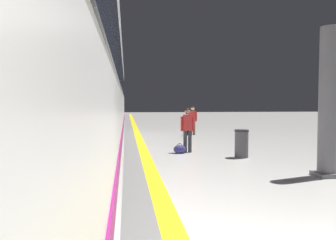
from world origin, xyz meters
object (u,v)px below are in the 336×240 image
at_px(high_speed_train, 57,71).
at_px(passenger_mid, 193,118).
at_px(duffel_bag_near, 180,149).
at_px(passenger_near, 188,127).
at_px(waste_bin, 241,144).
at_px(duffel_bag_mid, 187,132).
at_px(platform_pillar, 328,105).

xyz_separation_m(high_speed_train, passenger_mid, (5.22, 10.30, -1.58)).
bearing_deg(duffel_bag_near, passenger_near, 34.32).
bearing_deg(waste_bin, duffel_bag_mid, 92.93).
bearing_deg(high_speed_train, passenger_mid, 63.14).
xyz_separation_m(passenger_near, platform_pillar, (2.64, -4.28, 0.79)).
bearing_deg(high_speed_train, passenger_near, 46.17).
bearing_deg(waste_bin, passenger_mid, 90.50).
bearing_deg(duffel_bag_near, high_speed_train, -132.92).
height_order(high_speed_train, duffel_bag_mid, high_speed_train).
bearing_deg(high_speed_train, platform_pillar, -3.38).
bearing_deg(passenger_mid, duffel_bag_mid, -155.42).
xyz_separation_m(passenger_mid, waste_bin, (0.07, -7.73, -0.46)).
bearing_deg(platform_pillar, high_speed_train, 176.62).
height_order(high_speed_train, passenger_near, high_speed_train).
height_order(passenger_near, passenger_mid, passenger_near).
bearing_deg(duffel_bag_near, platform_pillar, -53.93).
xyz_separation_m(high_speed_train, platform_pillar, (6.38, -0.38, -0.77)).
distance_m(passenger_mid, duffel_bag_mid, 0.85).
bearing_deg(passenger_near, passenger_mid, 77.04).
relative_size(duffel_bag_near, platform_pillar, 0.12).
height_order(passenger_near, platform_pillar, platform_pillar).
bearing_deg(passenger_mid, high_speed_train, -116.86).
bearing_deg(platform_pillar, waste_bin, 110.40).
distance_m(passenger_near, platform_pillar, 5.09).
distance_m(duffel_bag_near, passenger_mid, 6.90).
height_order(passenger_mid, waste_bin, passenger_mid).
bearing_deg(high_speed_train, duffel_bag_near, 47.08).
xyz_separation_m(passenger_near, passenger_mid, (1.47, 6.40, -0.01)).
relative_size(passenger_near, platform_pillar, 0.45).
xyz_separation_m(high_speed_train, waste_bin, (5.29, 2.57, -2.04)).
relative_size(passenger_mid, waste_bin, 1.74).
distance_m(duffel_bag_mid, platform_pillar, 10.75).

